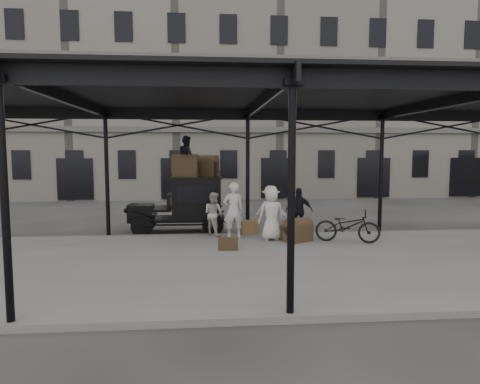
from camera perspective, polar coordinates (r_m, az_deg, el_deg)
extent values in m
plane|color=#383533|center=(13.86, 1.86, -7.64)|extent=(120.00, 120.00, 0.00)
cube|color=slate|center=(11.92, 3.00, -9.46)|extent=(28.00, 8.00, 0.15)
cylinder|color=black|center=(15.52, 1.03, 1.80)|extent=(0.14, 0.14, 4.30)
cylinder|color=black|center=(7.83, 6.85, -1.87)|extent=(0.14, 0.14, 4.30)
cube|color=black|center=(15.54, 1.04, 10.41)|extent=(22.00, 0.10, 0.45)
cube|color=black|center=(7.88, 7.05, 15.18)|extent=(22.00, 0.10, 0.45)
cube|color=black|center=(11.91, 2.91, 12.73)|extent=(22.50, 9.00, 0.08)
cube|color=silver|center=(11.92, 2.91, 13.07)|extent=(18.00, 7.00, 0.04)
cube|color=slate|center=(31.68, -1.97, 12.47)|extent=(64.00, 8.00, 14.00)
cylinder|color=black|center=(16.08, -12.97, -4.49)|extent=(0.80, 0.10, 0.80)
cylinder|color=black|center=(17.48, -12.30, -3.68)|extent=(0.80, 0.10, 0.80)
cylinder|color=black|center=(15.92, -3.63, -4.46)|extent=(0.80, 0.10, 0.80)
cylinder|color=black|center=(17.34, -3.73, -3.64)|extent=(0.80, 0.10, 0.80)
cube|color=black|center=(16.63, -8.35, -3.55)|extent=(3.60, 1.25, 0.12)
cube|color=black|center=(16.73, -12.99, -2.55)|extent=(0.90, 1.00, 0.55)
cube|color=black|center=(16.80, -14.58, -2.55)|extent=(0.06, 0.70, 0.55)
cube|color=black|center=(16.62, -10.27, -2.20)|extent=(0.70, 1.30, 0.10)
cube|color=black|center=(16.50, -5.79, -0.79)|extent=(1.80, 1.45, 1.55)
cube|color=black|center=(15.75, -5.84, -0.36)|extent=(1.40, 0.02, 0.60)
cube|color=black|center=(16.43, -5.82, 1.98)|extent=(1.90, 1.55, 0.06)
imported|color=beige|center=(14.66, -0.90, -2.47)|extent=(0.77, 0.56, 1.94)
imported|color=beige|center=(15.24, -3.55, -2.91)|extent=(0.95, 0.94, 1.55)
imported|color=beige|center=(14.44, 4.21, -2.92)|extent=(0.93, 0.66, 1.78)
imported|color=black|center=(15.74, 7.88, -2.47)|extent=(1.04, 0.59, 1.66)
imported|color=silver|center=(15.54, 4.12, -2.37)|extent=(1.26, 0.93, 1.75)
imported|color=black|center=(14.53, 14.14, -4.39)|extent=(2.20, 1.38, 1.09)
imported|color=black|center=(16.31, -7.08, 4.77)|extent=(0.76, 0.88, 1.55)
cube|color=brown|center=(15.53, 1.13, -4.70)|extent=(0.68, 0.56, 0.50)
cube|color=#41311E|center=(14.79, 5.65, -5.34)|extent=(0.36, 0.61, 0.45)
cube|color=#41311E|center=(13.02, -1.62, -6.92)|extent=(0.60, 0.15, 0.40)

